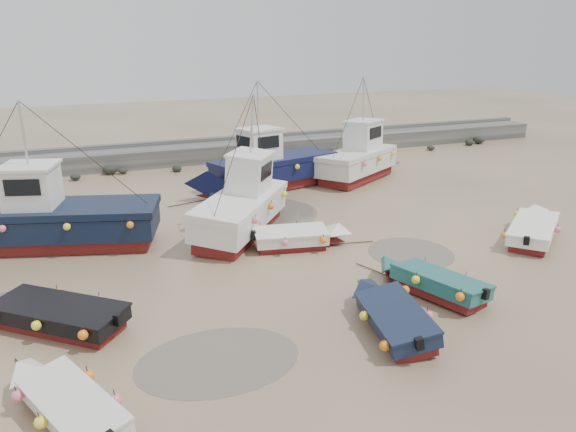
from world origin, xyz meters
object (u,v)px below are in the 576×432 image
at_px(dinghy_2, 430,279).
at_px(dinghy_3, 535,227).
at_px(cabin_boat_2, 266,167).
at_px(dinghy_1, 394,312).
at_px(dinghy_5, 299,235).
at_px(person, 213,225).
at_px(dinghy_4, 50,311).
at_px(cabin_boat_0, 47,218).
at_px(cabin_boat_3, 362,157).
at_px(cabin_boat_1, 244,203).
at_px(dinghy_0, 69,399).

relative_size(dinghy_2, dinghy_3, 0.95).
relative_size(dinghy_3, cabin_boat_2, 0.54).
xyz_separation_m(dinghy_1, dinghy_5, (-0.08, 7.47, 0.01)).
bearing_deg(person, dinghy_4, 19.20).
height_order(dinghy_1, cabin_boat_0, cabin_boat_0).
bearing_deg(dinghy_5, cabin_boat_3, 150.15).
bearing_deg(dinghy_3, cabin_boat_2, 175.99).
xyz_separation_m(dinghy_3, dinghy_5, (-10.27, 2.83, 0.03)).
relative_size(dinghy_4, person, 3.44).
height_order(dinghy_5, cabin_boat_3, cabin_boat_3).
relative_size(dinghy_3, cabin_boat_0, 0.52).
relative_size(dinghy_3, dinghy_5, 1.08).
distance_m(dinghy_1, person, 12.10).
relative_size(dinghy_1, cabin_boat_0, 0.51).
bearing_deg(cabin_boat_0, person, -71.84).
distance_m(dinghy_2, cabin_boat_1, 9.75).
height_order(dinghy_4, cabin_boat_0, cabin_boat_0).
distance_m(cabin_boat_2, person, 6.95).
xyz_separation_m(dinghy_2, dinghy_4, (-12.46, 2.44, -0.02)).
bearing_deg(cabin_boat_0, dinghy_2, -111.89).
xyz_separation_m(dinghy_1, dinghy_3, (10.20, 4.64, -0.02)).
relative_size(dinghy_0, dinghy_1, 0.97).
distance_m(dinghy_5, cabin_boat_0, 10.78).
relative_size(dinghy_2, dinghy_4, 0.99).
xyz_separation_m(dinghy_3, cabin_boat_3, (-1.96, 12.43, 0.85)).
bearing_deg(dinghy_0, dinghy_5, 18.25).
bearing_deg(dinghy_2, dinghy_1, -166.32).
bearing_deg(dinghy_0, dinghy_2, -11.40).
distance_m(dinghy_1, cabin_boat_1, 10.60).
distance_m(cabin_boat_0, cabin_boat_3, 19.06).
height_order(cabin_boat_0, cabin_boat_2, same).
bearing_deg(cabin_boat_1, dinghy_3, 11.98).
xyz_separation_m(dinghy_4, cabin_boat_1, (8.38, 6.37, 0.81)).
xyz_separation_m(dinghy_1, cabin_boat_1, (-1.59, 10.45, 0.80)).
relative_size(cabin_boat_1, cabin_boat_3, 1.01).
distance_m(dinghy_2, dinghy_3, 8.27).
bearing_deg(dinghy_4, dinghy_2, -60.32).
xyz_separation_m(cabin_boat_0, cabin_boat_2, (11.79, 5.28, 0.02)).
height_order(dinghy_0, cabin_boat_1, cabin_boat_1).
height_order(dinghy_1, dinghy_2, same).
bearing_deg(cabin_boat_2, dinghy_5, 154.13).
height_order(dinghy_1, cabin_boat_2, cabin_boat_2).
height_order(dinghy_2, dinghy_5, same).
bearing_deg(cabin_boat_0, dinghy_5, -95.84).
distance_m(dinghy_5, cabin_boat_1, 3.44).
bearing_deg(dinghy_4, cabin_boat_3, -13.71).
distance_m(dinghy_2, dinghy_5, 6.37).
height_order(dinghy_3, dinghy_5, same).
xyz_separation_m(dinghy_1, cabin_boat_0, (-10.02, 11.57, 0.75)).
height_order(dinghy_0, cabin_boat_3, cabin_boat_3).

